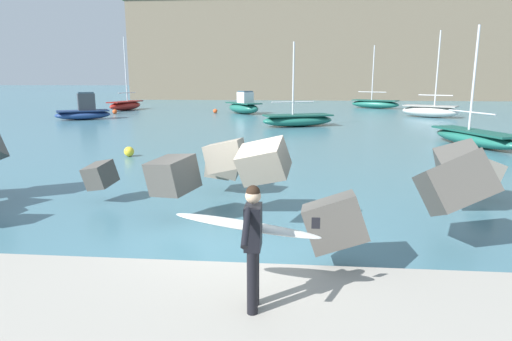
{
  "coord_description": "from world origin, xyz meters",
  "views": [
    {
      "loc": [
        1.16,
        -8.89,
        3.39
      ],
      "look_at": [
        0.31,
        0.5,
        1.4
      ],
      "focal_mm": 30.7,
      "sensor_mm": 36.0,
      "label": 1
    }
  ],
  "objects_px": {
    "boat_mid_centre": "(430,111)",
    "boat_far_left": "(126,105)",
    "boat_near_left": "(375,104)",
    "mooring_buoy_inner": "(129,152)",
    "surfer_with_board": "(251,235)",
    "boat_near_centre": "(84,111)",
    "boat_mid_right": "(244,106)",
    "boat_near_right": "(298,120)",
    "mooring_buoy_middle": "(215,111)",
    "boat_mid_left": "(474,137)",
    "mooring_buoy_outer": "(115,112)"
  },
  "relations": [
    {
      "from": "boat_near_centre",
      "to": "mooring_buoy_inner",
      "type": "relative_size",
      "value": 10.75
    },
    {
      "from": "boat_mid_left",
      "to": "mooring_buoy_outer",
      "type": "height_order",
      "value": "boat_mid_left"
    },
    {
      "from": "boat_near_right",
      "to": "mooring_buoy_outer",
      "type": "distance_m",
      "value": 20.08
    },
    {
      "from": "boat_near_left",
      "to": "boat_mid_left",
      "type": "relative_size",
      "value": 1.17
    },
    {
      "from": "boat_mid_left",
      "to": "mooring_buoy_inner",
      "type": "height_order",
      "value": "boat_mid_left"
    },
    {
      "from": "mooring_buoy_middle",
      "to": "mooring_buoy_outer",
      "type": "height_order",
      "value": "same"
    },
    {
      "from": "boat_near_left",
      "to": "boat_far_left",
      "type": "relative_size",
      "value": 0.91
    },
    {
      "from": "surfer_with_board",
      "to": "boat_near_left",
      "type": "bearing_deg",
      "value": 78.21
    },
    {
      "from": "boat_mid_right",
      "to": "mooring_buoy_middle",
      "type": "distance_m",
      "value": 2.89
    },
    {
      "from": "surfer_with_board",
      "to": "boat_near_centre",
      "type": "xyz_separation_m",
      "value": [
        -17.07,
        29.63,
        -0.6
      ]
    },
    {
      "from": "boat_mid_right",
      "to": "boat_near_left",
      "type": "bearing_deg",
      "value": 32.79
    },
    {
      "from": "boat_far_left",
      "to": "mooring_buoy_inner",
      "type": "bearing_deg",
      "value": -68.29
    },
    {
      "from": "boat_mid_right",
      "to": "boat_far_left",
      "type": "bearing_deg",
      "value": 165.37
    },
    {
      "from": "boat_mid_left",
      "to": "mooring_buoy_middle",
      "type": "xyz_separation_m",
      "value": [
        -16.96,
        19.75,
        -0.24
      ]
    },
    {
      "from": "surfer_with_board",
      "to": "boat_near_right",
      "type": "distance_m",
      "value": 25.9
    },
    {
      "from": "boat_far_left",
      "to": "mooring_buoy_inner",
      "type": "distance_m",
      "value": 29.71
    },
    {
      "from": "boat_near_left",
      "to": "mooring_buoy_inner",
      "type": "xyz_separation_m",
      "value": [
        -16.34,
        -33.22,
        -0.32
      ]
    },
    {
      "from": "boat_mid_right",
      "to": "surfer_with_board",
      "type": "bearing_deg",
      "value": -83.08
    },
    {
      "from": "boat_mid_left",
      "to": "boat_far_left",
      "type": "relative_size",
      "value": 0.78
    },
    {
      "from": "boat_near_left",
      "to": "boat_mid_centre",
      "type": "bearing_deg",
      "value": -76.69
    },
    {
      "from": "boat_near_left",
      "to": "boat_near_centre",
      "type": "bearing_deg",
      "value": -148.42
    },
    {
      "from": "boat_mid_left",
      "to": "mooring_buoy_outer",
      "type": "bearing_deg",
      "value": 145.63
    },
    {
      "from": "boat_mid_left",
      "to": "boat_mid_centre",
      "type": "distance_m",
      "value": 17.23
    },
    {
      "from": "surfer_with_board",
      "to": "boat_near_right",
      "type": "bearing_deg",
      "value": 88.39
    },
    {
      "from": "boat_mid_centre",
      "to": "mooring_buoy_inner",
      "type": "bearing_deg",
      "value": -131.52
    },
    {
      "from": "boat_mid_centre",
      "to": "boat_mid_left",
      "type": "bearing_deg",
      "value": -99.11
    },
    {
      "from": "surfer_with_board",
      "to": "boat_near_right",
      "type": "xyz_separation_m",
      "value": [
        0.73,
        25.87,
        -0.8
      ]
    },
    {
      "from": "boat_near_left",
      "to": "boat_near_right",
      "type": "relative_size",
      "value": 1.2
    },
    {
      "from": "boat_mid_centre",
      "to": "boat_far_left",
      "type": "height_order",
      "value": "boat_far_left"
    },
    {
      "from": "surfer_with_board",
      "to": "mooring_buoy_middle",
      "type": "bearing_deg",
      "value": 101.17
    },
    {
      "from": "surfer_with_board",
      "to": "boat_near_centre",
      "type": "bearing_deg",
      "value": 119.94
    },
    {
      "from": "boat_near_right",
      "to": "mooring_buoy_middle",
      "type": "height_order",
      "value": "boat_near_right"
    },
    {
      "from": "mooring_buoy_middle",
      "to": "boat_mid_left",
      "type": "bearing_deg",
      "value": -49.34
    },
    {
      "from": "boat_near_centre",
      "to": "mooring_buoy_outer",
      "type": "bearing_deg",
      "value": 88.26
    },
    {
      "from": "boat_mid_centre",
      "to": "boat_far_left",
      "type": "xyz_separation_m",
      "value": [
        -30.08,
        6.03,
        -0.03
      ]
    },
    {
      "from": "surfer_with_board",
      "to": "boat_near_left",
      "type": "distance_m",
      "value": 47.02
    },
    {
      "from": "boat_mid_left",
      "to": "boat_far_left",
      "type": "xyz_separation_m",
      "value": [
        -27.35,
        23.04,
        0.1
      ]
    },
    {
      "from": "mooring_buoy_inner",
      "to": "mooring_buoy_middle",
      "type": "bearing_deg",
      "value": 91.41
    },
    {
      "from": "boat_near_centre",
      "to": "mooring_buoy_middle",
      "type": "distance_m",
      "value": 12.29
    },
    {
      "from": "mooring_buoy_outer",
      "to": "boat_near_right",
      "type": "bearing_deg",
      "value": -28.66
    },
    {
      "from": "boat_far_left",
      "to": "boat_near_left",
      "type": "bearing_deg",
      "value": 11.63
    },
    {
      "from": "boat_mid_left",
      "to": "mooring_buoy_inner",
      "type": "bearing_deg",
      "value": -164.44
    },
    {
      "from": "mooring_buoy_outer",
      "to": "mooring_buoy_inner",
      "type": "bearing_deg",
      "value": -65.88
    },
    {
      "from": "boat_near_centre",
      "to": "boat_far_left",
      "type": "bearing_deg",
      "value": 93.43
    },
    {
      "from": "surfer_with_board",
      "to": "mooring_buoy_inner",
      "type": "distance_m",
      "value": 14.5
    },
    {
      "from": "boat_far_left",
      "to": "mooring_buoy_outer",
      "type": "xyz_separation_m",
      "value": [
        0.82,
        -4.9,
        -0.34
      ]
    },
    {
      "from": "boat_near_centre",
      "to": "mooring_buoy_outer",
      "type": "relative_size",
      "value": 10.75
    },
    {
      "from": "boat_mid_left",
      "to": "boat_mid_right",
      "type": "relative_size",
      "value": 1.31
    },
    {
      "from": "boat_near_left",
      "to": "boat_far_left",
      "type": "xyz_separation_m",
      "value": [
        -27.32,
        -5.62,
        0.02
      ]
    },
    {
      "from": "surfer_with_board",
      "to": "boat_near_right",
      "type": "height_order",
      "value": "boat_near_right"
    }
  ]
}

